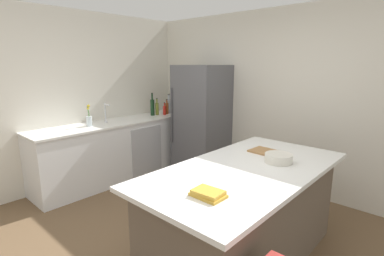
{
  "coord_description": "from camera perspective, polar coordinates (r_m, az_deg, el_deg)",
  "views": [
    {
      "loc": [
        1.86,
        -1.75,
        1.83
      ],
      "look_at": [
        -0.67,
        1.0,
        1.0
      ],
      "focal_mm": 27.32,
      "sensor_mm": 36.0,
      "label": 1
    }
  ],
  "objects": [
    {
      "name": "ground_plane",
      "position": [
        3.14,
        -3.7,
        -23.13
      ],
      "size": [
        7.2,
        7.2,
        0.0
      ],
      "primitive_type": "plane",
      "color": "brown"
    },
    {
      "name": "wall_rear",
      "position": [
        4.44,
        17.55,
        5.08
      ],
      "size": [
        6.0,
        0.1,
        2.6
      ],
      "primitive_type": "cube",
      "color": "silver",
      "rests_on": "ground_plane"
    },
    {
      "name": "wall_left",
      "position": [
        4.68,
        -25.26,
        4.81
      ],
      "size": [
        0.1,
        6.0,
        2.6
      ],
      "primitive_type": "cube",
      "color": "silver",
      "rests_on": "ground_plane"
    },
    {
      "name": "counter_run_left",
      "position": [
        4.88,
        -14.21,
        -4.13
      ],
      "size": [
        0.67,
        2.68,
        0.93
      ],
      "color": "white",
      "rests_on": "ground_plane"
    },
    {
      "name": "kitchen_island",
      "position": [
        2.88,
        10.22,
        -16.08
      ],
      "size": [
        1.08,
        2.12,
        0.91
      ],
      "color": "brown",
      "rests_on": "ground_plane"
    },
    {
      "name": "refrigerator",
      "position": [
        4.84,
        1.89,
        1.45
      ],
      "size": [
        0.76,
        0.72,
        1.81
      ],
      "color": "#56565B",
      "rests_on": "ground_plane"
    },
    {
      "name": "sink_faucet",
      "position": [
        4.7,
        -16.49,
        2.92
      ],
      "size": [
        0.15,
        0.05,
        0.3
      ],
      "color": "silver",
      "rests_on": "counter_run_left"
    },
    {
      "name": "flower_vase",
      "position": [
        4.52,
        -19.45,
        1.63
      ],
      "size": [
        0.08,
        0.08,
        0.32
      ],
      "color": "silver",
      "rests_on": "counter_run_left"
    },
    {
      "name": "syrup_bottle",
      "position": [
        5.51,
        -3.9,
        4.04
      ],
      "size": [
        0.07,
        0.07,
        0.23
      ],
      "color": "#5B3319",
      "rests_on": "counter_run_left"
    },
    {
      "name": "soda_bottle",
      "position": [
        5.43,
        -4.53,
        4.41
      ],
      "size": [
        0.08,
        0.08,
        0.34
      ],
      "color": "silver",
      "rests_on": "counter_run_left"
    },
    {
      "name": "vinegar_bottle",
      "position": [
        5.32,
        -4.93,
        3.92
      ],
      "size": [
        0.06,
        0.06,
        0.27
      ],
      "color": "#994C23",
      "rests_on": "counter_run_left"
    },
    {
      "name": "hot_sauce_bottle",
      "position": [
        5.24,
        -5.38,
        3.52
      ],
      "size": [
        0.06,
        0.06,
        0.22
      ],
      "color": "red",
      "rests_on": "counter_run_left"
    },
    {
      "name": "olive_oil_bottle",
      "position": [
        5.24,
        -6.85,
        3.84
      ],
      "size": [
        0.06,
        0.06,
        0.3
      ],
      "color": "olive",
      "rests_on": "counter_run_left"
    },
    {
      "name": "wine_bottle",
      "position": [
        5.19,
        -7.74,
        4.12
      ],
      "size": [
        0.07,
        0.07,
        0.4
      ],
      "color": "#19381E",
      "rests_on": "counter_run_left"
    },
    {
      "name": "cookbook_stack",
      "position": [
        2.1,
        3.16,
        -12.68
      ],
      "size": [
        0.24,
        0.16,
        0.05
      ],
      "color": "gold",
      "rests_on": "kitchen_island"
    },
    {
      "name": "mixing_bowl",
      "position": [
        2.89,
        16.55,
        -5.66
      ],
      "size": [
        0.26,
        0.26,
        0.08
      ],
      "color": "silver",
      "rests_on": "kitchen_island"
    },
    {
      "name": "cutting_board",
      "position": [
        3.17,
        14.41,
        -4.54
      ],
      "size": [
        0.35,
        0.26,
        0.02
      ],
      "color": "#9E7042",
      "rests_on": "kitchen_island"
    }
  ]
}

